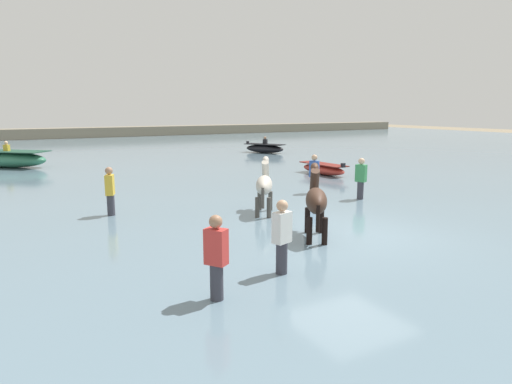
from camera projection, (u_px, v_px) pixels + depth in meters
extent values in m
plane|color=#84755B|center=(350.00, 248.00, 10.32)|extent=(120.00, 120.00, 0.00)
cube|color=slate|center=(192.00, 181.00, 18.88)|extent=(90.00, 90.00, 0.32)
ellipsoid|color=beige|center=(264.00, 185.00, 12.10)|extent=(1.06, 1.30, 0.51)
cylinder|color=#45423C|center=(260.00, 206.00, 12.67)|extent=(0.12, 0.12, 0.86)
cylinder|color=#45423C|center=(270.00, 206.00, 12.65)|extent=(0.12, 0.12, 0.86)
cylinder|color=#45423C|center=(257.00, 214.00, 11.80)|extent=(0.12, 0.12, 0.86)
cylinder|color=#45423C|center=(269.00, 214.00, 11.78)|extent=(0.12, 0.12, 0.86)
cylinder|color=beige|center=(265.00, 170.00, 12.69)|extent=(0.42, 0.50, 0.58)
ellipsoid|color=beige|center=(266.00, 160.00, 12.77)|extent=(0.39, 0.46, 0.22)
cylinder|color=#45423C|center=(263.00, 198.00, 11.55)|extent=(0.08, 0.08, 0.54)
ellipsoid|color=#382319|center=(316.00, 201.00, 9.79)|extent=(1.11, 1.37, 0.53)
cylinder|color=black|center=(307.00, 227.00, 10.40)|extent=(0.12, 0.12, 0.91)
cylinder|color=black|center=(321.00, 227.00, 10.37)|extent=(0.12, 0.12, 0.91)
cylinder|color=black|center=(309.00, 238.00, 9.48)|extent=(0.12, 0.12, 0.91)
cylinder|color=black|center=(324.00, 239.00, 9.46)|extent=(0.12, 0.12, 0.91)
cylinder|color=#382319|center=(315.00, 180.00, 10.42)|extent=(0.44, 0.53, 0.61)
ellipsoid|color=#382319|center=(315.00, 168.00, 10.50)|extent=(0.41, 0.49, 0.23)
cylinder|color=black|center=(318.00, 219.00, 9.22)|extent=(0.09, 0.09, 0.57)
ellipsoid|color=#337556|center=(8.00, 159.00, 21.84)|extent=(3.96, 3.69, 0.76)
cube|color=#1E4634|center=(8.00, 151.00, 21.77)|extent=(3.81, 3.54, 0.04)
cube|color=gold|center=(7.00, 148.00, 21.69)|extent=(0.31, 0.31, 0.30)
sphere|color=beige|center=(6.00, 143.00, 21.65)|extent=(0.18, 0.18, 0.18)
ellipsoid|color=black|center=(265.00, 149.00, 28.98)|extent=(2.17, 2.81, 0.53)
cube|color=black|center=(265.00, 144.00, 28.93)|extent=(2.08, 2.70, 0.04)
cube|color=black|center=(248.00, 142.00, 29.57)|extent=(0.20, 0.18, 0.18)
cube|color=#232328|center=(265.00, 142.00, 28.95)|extent=(0.29, 0.32, 0.30)
sphere|color=#A37556|center=(265.00, 138.00, 28.91)|extent=(0.18, 0.18, 0.18)
ellipsoid|color=#BC382D|center=(323.00, 169.00, 19.54)|extent=(0.95, 2.56, 0.43)
cube|color=maroon|center=(323.00, 164.00, 19.50)|extent=(0.92, 2.46, 0.04)
cube|color=black|center=(343.00, 165.00, 18.49)|extent=(0.17, 0.13, 0.18)
cylinder|color=#383842|center=(217.00, 292.00, 6.74)|extent=(0.20, 0.20, 0.88)
cube|color=red|center=(216.00, 247.00, 6.61)|extent=(0.35, 0.38, 0.54)
sphere|color=#A37556|center=(216.00, 222.00, 6.54)|extent=(0.20, 0.20, 0.20)
cylinder|color=#383842|center=(314.00, 190.00, 15.24)|extent=(0.20, 0.20, 0.88)
cube|color=#3356A8|center=(314.00, 169.00, 15.11)|extent=(0.37, 0.37, 0.54)
sphere|color=tan|center=(314.00, 158.00, 15.04)|extent=(0.20, 0.20, 0.20)
cylinder|color=#383842|center=(282.00, 267.00, 7.81)|extent=(0.20, 0.20, 0.88)
cube|color=white|center=(282.00, 227.00, 7.68)|extent=(0.37, 0.29, 0.54)
sphere|color=tan|center=(282.00, 206.00, 7.61)|extent=(0.20, 0.20, 0.20)
cylinder|color=#383842|center=(360.00, 195.00, 14.21)|extent=(0.20, 0.20, 0.88)
cube|color=#388E51|center=(361.00, 173.00, 14.08)|extent=(0.31, 0.37, 0.54)
sphere|color=beige|center=(362.00, 161.00, 14.01)|extent=(0.20, 0.20, 0.20)
cylinder|color=#383842|center=(111.00, 211.00, 12.06)|extent=(0.20, 0.20, 0.88)
cube|color=gold|center=(110.00, 185.00, 11.93)|extent=(0.30, 0.37, 0.54)
sphere|color=#A37556|center=(109.00, 171.00, 11.86)|extent=(0.20, 0.20, 0.20)
cube|color=gray|center=(82.00, 134.00, 44.25)|extent=(80.00, 2.40, 1.28)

